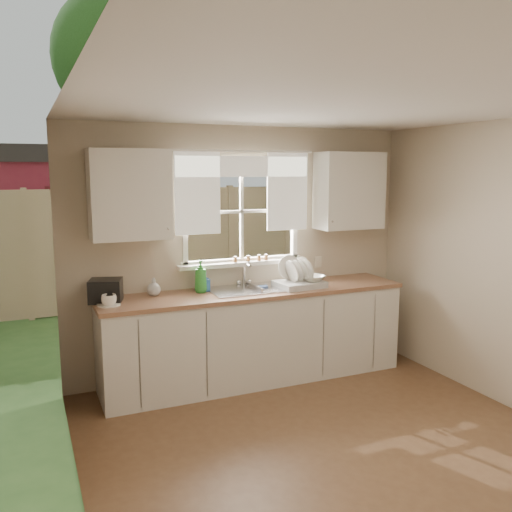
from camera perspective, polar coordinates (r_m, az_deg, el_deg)
name	(u,v)px	position (r m, az deg, el deg)	size (l,w,h in m)	color
ground	(347,460)	(4.22, 9.56, -20.44)	(4.00, 4.00, 0.00)	brown
room_walls	(357,295)	(3.71, 10.61, -4.02)	(3.62, 4.02, 2.50)	beige
ceiling	(357,102)	(3.70, 10.61, 15.62)	(3.60, 4.00, 0.02)	silver
window	(242,228)	(5.48, -1.46, 2.96)	(1.38, 0.16, 1.06)	white
curtains	(244,184)	(5.41, -1.27, 7.63)	(1.50, 0.03, 0.81)	white
base_cabinets	(255,337)	(5.41, -0.13, -8.51)	(3.00, 0.62, 0.87)	silver
countertop	(255,292)	(5.29, -0.13, -3.81)	(3.04, 0.65, 0.04)	#95684A
upper_cabinet_left	(130,195)	(4.97, -13.17, 6.31)	(0.70, 0.33, 0.80)	silver
upper_cabinet_right	(349,191)	(5.84, 9.79, 6.79)	(0.70, 0.33, 0.80)	silver
wall_outlet	(318,262)	(5.91, 6.55, -0.63)	(0.08, 0.01, 0.12)	beige
sill_jars	(252,258)	(5.50, -0.39, -0.23)	(0.38, 0.04, 0.06)	brown
backyard	(152,102)	(11.85, -10.92, 15.65)	(20.00, 10.00, 6.13)	#335421
sink	(254,296)	(5.33, -0.26, -4.28)	(0.88, 0.52, 0.40)	#B7B7BC
dish_rack	(299,280)	(5.42, 4.53, -2.55)	(0.49, 0.38, 0.31)	silver
bowl	(313,278)	(5.43, 5.99, -2.33)	(0.23, 0.23, 0.06)	white
soap_bottle_a	(201,276)	(5.18, -5.85, -2.13)	(0.12, 0.12, 0.31)	green
soap_bottle_b	(205,282)	(5.24, -5.38, -2.73)	(0.08, 0.08, 0.18)	#2F67B2
soap_bottle_c	(154,287)	(5.13, -10.72, -3.20)	(0.13, 0.13, 0.17)	beige
saucer	(109,305)	(4.86, -15.25, -4.98)	(0.20, 0.20, 0.01)	white
cup	(109,300)	(4.82, -15.22, -4.53)	(0.13, 0.13, 0.10)	white
black_appliance	(106,291)	(4.98, -15.54, -3.52)	(0.28, 0.24, 0.20)	black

